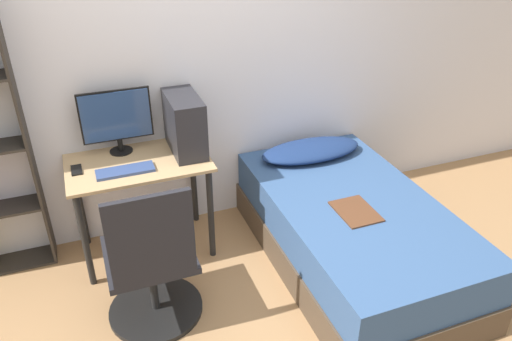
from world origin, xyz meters
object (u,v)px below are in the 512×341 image
office_chair (152,271)px  pc_tower (185,124)px  bed (352,232)px  monitor (116,118)px  keyboard (125,171)px

office_chair → pc_tower: pc_tower is taller
bed → pc_tower: size_ratio=4.31×
bed → monitor: 1.80m
pc_tower → office_chair: bearing=-119.0°
office_chair → keyboard: (-0.03, 0.60, 0.37)m
bed → keyboard: keyboard is taller
office_chair → bed: 1.40m
keyboard → pc_tower: 0.51m
keyboard → pc_tower: pc_tower is taller
monitor → keyboard: bearing=-92.8°
office_chair → monitor: (-0.01, 0.90, 0.61)m
monitor → pc_tower: size_ratio=1.09×
keyboard → monitor: bearing=87.2°
office_chair → monitor: bearing=90.7°
office_chair → monitor: size_ratio=2.11×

